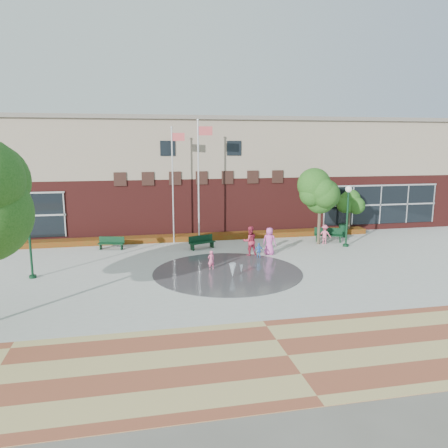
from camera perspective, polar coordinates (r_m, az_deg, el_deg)
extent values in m
plane|color=#666056|center=(22.00, 2.10, -8.57)|extent=(120.00, 120.00, 0.00)
cube|color=#A8A8A0|center=(25.72, 0.00, -5.69)|extent=(46.00, 18.00, 0.01)
cube|color=#974A30|center=(15.82, 8.33, -16.67)|extent=(46.00, 6.00, 0.01)
cylinder|color=#383A3D|center=(24.78, 0.46, -6.33)|extent=(8.40, 8.40, 0.01)
cube|color=#521B19|center=(38.33, -4.04, 3.13)|extent=(44.00, 10.00, 4.50)
cube|color=gray|center=(38.01, -4.13, 9.88)|extent=(44.00, 10.00, 4.50)
cube|color=slate|center=(38.05, -4.18, 13.34)|extent=(44.40, 10.40, 0.30)
cube|color=black|center=(38.60, 19.71, 2.39)|extent=(10.00, 0.12, 3.19)
cube|color=black|center=(32.76, -7.37, 9.78)|extent=(1.10, 0.10, 1.10)
cube|color=black|center=(33.50, 1.31, 9.88)|extent=(1.10, 0.10, 1.10)
cube|color=#970B05|center=(32.97, -2.64, -2.06)|extent=(26.00, 1.20, 0.40)
cylinder|color=silver|center=(31.45, -6.70, 4.84)|extent=(0.10, 0.10, 8.20)
sphere|color=silver|center=(31.31, -6.87, 12.42)|extent=(0.16, 0.16, 0.16)
cube|color=#BF4447|center=(31.25, -6.01, 11.25)|extent=(0.89, 0.19, 0.55)
cylinder|color=silver|center=(30.85, -3.35, 5.22)|extent=(0.11, 0.11, 8.67)
sphere|color=silver|center=(30.75, -3.44, 13.40)|extent=(0.18, 0.18, 0.18)
cube|color=#BF4447|center=(30.74, -2.47, 12.06)|extent=(0.99, 0.15, 0.61)
cylinder|color=#0D311B|center=(25.46, -23.99, -2.61)|extent=(0.13, 0.13, 3.62)
cylinder|color=#0D311B|center=(25.88, -23.70, -6.32)|extent=(0.38, 0.38, 0.17)
sphere|color=silver|center=(25.11, -24.33, 1.84)|extent=(0.43, 0.43, 0.43)
cylinder|color=#0D311B|center=(31.54, 15.77, 0.55)|extent=(0.14, 0.14, 3.86)
cylinder|color=#0D311B|center=(31.90, 15.61, -2.71)|extent=(0.41, 0.41, 0.18)
sphere|color=silver|center=(31.25, 15.97, 4.41)|extent=(0.45, 0.45, 0.45)
cube|color=#0D311B|center=(30.78, -14.53, -2.48)|extent=(1.80, 0.85, 0.06)
cube|color=#0D311B|center=(30.93, -14.45, -1.99)|extent=(1.71, 0.43, 0.43)
cube|color=#0D311B|center=(29.99, -2.87, -2.43)|extent=(1.91, 1.12, 0.06)
cube|color=#0D311B|center=(30.13, -3.08, -1.91)|extent=(1.75, 0.69, 0.46)
cube|color=#0D311B|center=(32.99, 13.47, -1.43)|extent=(2.09, 1.29, 0.07)
cube|color=#0D311B|center=(33.18, 13.47, -0.90)|extent=(1.90, 0.82, 0.51)
cylinder|color=#0D311B|center=(34.95, 15.22, -0.87)|extent=(0.59, 0.59, 0.98)
cylinder|color=black|center=(34.86, 15.26, -0.05)|extent=(0.63, 0.63, 0.06)
cylinder|color=#3F3427|center=(31.87, 12.32, 0.21)|extent=(0.22, 0.22, 3.20)
cylinder|color=#3F3427|center=(36.22, 16.02, 0.33)|extent=(0.18, 0.18, 2.03)
cone|color=white|center=(23.84, 1.12, -7.03)|extent=(0.39, 0.39, 0.77)
cone|color=white|center=(24.58, 2.28, -6.49)|extent=(0.21, 0.21, 0.47)
imported|color=#E25782|center=(25.13, -1.69, -4.75)|extent=(0.47, 0.38, 1.13)
imported|color=#AC263F|center=(28.23, 3.40, -2.23)|extent=(1.00, 0.82, 1.91)
imported|color=#D350A9|center=(28.55, 5.95, -2.25)|extent=(1.05, 0.95, 1.80)
imported|color=#3876C7|center=(27.69, 4.58, -3.49)|extent=(0.62, 0.43, 0.98)
imported|color=#D45776|center=(32.22, 13.01, -1.34)|extent=(1.04, 0.84, 1.41)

